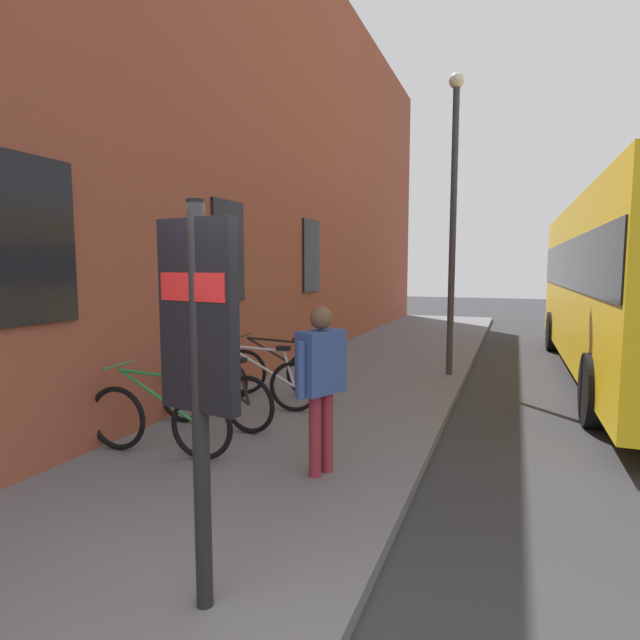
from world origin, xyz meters
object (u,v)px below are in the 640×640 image
transit_info_sign (199,342)px  pedestrian_crossing_street (321,373)px  bicycle_end_of_row (277,371)px  street_lamp (454,201)px  bicycle_beside_lamp (215,397)px  bicycle_far_end (259,383)px  bicycle_by_door (159,420)px

transit_info_sign → pedestrian_crossing_street: size_ratio=1.45×
bicycle_end_of_row → street_lamp: street_lamp is taller
bicycle_end_of_row → transit_info_sign: size_ratio=0.73×
transit_info_sign → street_lamp: (7.31, -0.55, 1.64)m
bicycle_beside_lamp → street_lamp: bearing=-28.5°
street_lamp → transit_info_sign: bearing=175.7°
transit_info_sign → bicycle_far_end: bearing=23.5°
bicycle_beside_lamp → bicycle_end_of_row: 1.75m
bicycle_far_end → pedestrian_crossing_street: (-1.79, -1.63, 0.62)m
bicycle_beside_lamp → street_lamp: size_ratio=0.32×
transit_info_sign → pedestrian_crossing_street: bearing=1.3°
bicycle_end_of_row → street_lamp: 4.53m
bicycle_far_end → bicycle_end_of_row: size_ratio=1.00×
bicycle_by_door → street_lamp: bearing=-24.1°
bicycle_far_end → transit_info_sign: bearing=-156.5°
bicycle_far_end → bicycle_end_of_row: (0.82, 0.12, 0.00)m
bicycle_beside_lamp → pedestrian_crossing_street: 2.07m
street_lamp → bicycle_by_door: bearing=155.9°
pedestrian_crossing_street → street_lamp: bearing=-6.6°
transit_info_sign → street_lamp: size_ratio=0.44×
bicycle_beside_lamp → transit_info_sign: bearing=-148.2°
pedestrian_crossing_street → bicycle_by_door: bearing=95.2°
pedestrian_crossing_street → street_lamp: size_ratio=0.30×
bicycle_by_door → bicycle_beside_lamp: size_ratio=1.00×
bicycle_beside_lamp → bicycle_end_of_row: bearing=-0.5°
pedestrian_crossing_street → street_lamp: (5.23, -0.60, 2.23)m
bicycle_beside_lamp → street_lamp: street_lamp is taller
bicycle_beside_lamp → pedestrian_crossing_street: pedestrian_crossing_street is taller
pedestrian_crossing_street → street_lamp: street_lamp is taller
bicycle_by_door → bicycle_beside_lamp: same height
bicycle_by_door → bicycle_beside_lamp: bearing=-2.2°
bicycle_by_door → pedestrian_crossing_street: (0.16, -1.81, 0.62)m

